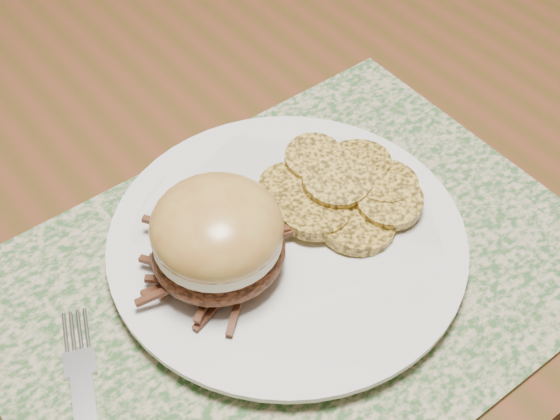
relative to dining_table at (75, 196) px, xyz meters
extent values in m
cube|color=#5C301A|center=(0.00, 0.00, 0.06)|extent=(1.50, 0.90, 0.04)
cylinder|color=#5C301A|center=(0.69, 0.39, -0.32)|extent=(0.06, 0.06, 0.71)
cube|color=#355A2E|center=(0.07, -0.26, 0.08)|extent=(0.45, 0.33, 0.00)
cylinder|color=silver|center=(0.08, -0.23, 0.09)|extent=(0.26, 0.26, 0.02)
ellipsoid|color=black|center=(0.02, -0.23, 0.12)|extent=(0.12, 0.11, 0.04)
cylinder|color=#F1E4C5|center=(0.02, -0.23, 0.14)|extent=(0.11, 0.11, 0.01)
ellipsoid|color=#AA8238|center=(0.02, -0.23, 0.15)|extent=(0.12, 0.12, 0.05)
cylinder|color=gold|center=(0.11, -0.19, 0.10)|extent=(0.06, 0.06, 0.01)
cylinder|color=gold|center=(0.15, -0.19, 0.11)|extent=(0.07, 0.07, 0.02)
cylinder|color=gold|center=(0.17, -0.21, 0.10)|extent=(0.08, 0.08, 0.02)
cylinder|color=gold|center=(0.11, -0.23, 0.11)|extent=(0.06, 0.06, 0.02)
cylinder|color=gold|center=(0.14, -0.22, 0.12)|extent=(0.06, 0.06, 0.02)
cylinder|color=gold|center=(0.17, -0.24, 0.11)|extent=(0.07, 0.07, 0.02)
cylinder|color=gold|center=(0.13, -0.26, 0.10)|extent=(0.08, 0.08, 0.02)
cylinder|color=gold|center=(0.16, -0.26, 0.11)|extent=(0.07, 0.07, 0.01)
cube|color=silver|center=(-0.09, -0.22, 0.09)|extent=(0.03, 0.03, 0.00)
camera|label=1|loc=(-0.15, -0.53, 0.56)|focal=50.00mm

